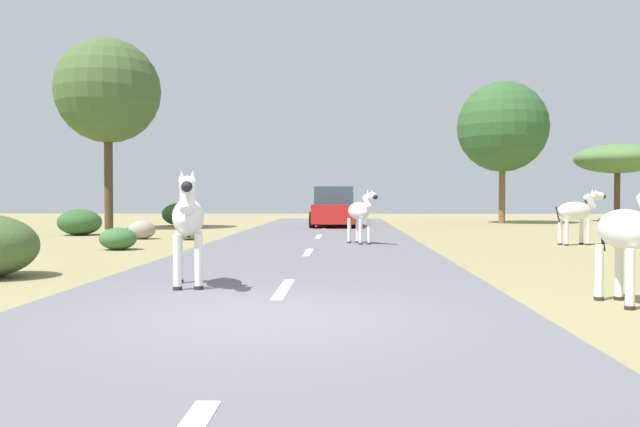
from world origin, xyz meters
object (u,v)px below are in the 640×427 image
(zebra_1, at_px, (360,212))
(tree_4, at_px, (108,91))
(bush_2, at_px, (181,214))
(rock_1, at_px, (189,235))
(rock_0, at_px, (142,230))
(car_0, at_px, (335,208))
(bush_3, at_px, (118,239))
(tree_5, at_px, (503,127))
(zebra_0, at_px, (188,219))
(zebra_4, at_px, (629,231))
(tree_3, at_px, (617,159))
(bush_0, at_px, (80,222))
(zebra_2, at_px, (577,212))

(zebra_1, height_order, tree_4, tree_4)
(bush_2, distance_m, rock_1, 10.46)
(rock_0, relative_size, rock_1, 1.49)
(tree_4, height_order, rock_1, tree_4)
(car_0, xyz_separation_m, bush_3, (-5.31, -12.10, -0.57))
(zebra_1, xyz_separation_m, tree_5, (7.55, 15.37, 3.96))
(zebra_0, height_order, rock_0, zebra_0)
(zebra_4, distance_m, tree_3, 29.46)
(tree_5, height_order, rock_0, tree_5)
(car_0, height_order, bush_2, car_0)
(zebra_0, height_order, rock_1, zebra_0)
(bush_3, bearing_deg, bush_2, 97.93)
(bush_2, bearing_deg, rock_1, -74.38)
(zebra_1, xyz_separation_m, bush_2, (-8.11, 12.25, -0.40))
(rock_1, bearing_deg, bush_0, 151.90)
(zebra_0, bearing_deg, rock_0, -82.19)
(tree_5, height_order, bush_0, tree_5)
(rock_0, bearing_deg, bush_3, -80.34)
(zebra_0, relative_size, zebra_1, 1.15)
(tree_5, height_order, bush_3, tree_5)
(zebra_2, bearing_deg, tree_4, -135.48)
(tree_3, height_order, bush_2, tree_3)
(zebra_0, relative_size, rock_0, 1.99)
(rock_0, bearing_deg, bush_0, 144.78)
(zebra_4, relative_size, rock_0, 1.89)
(rock_0, bearing_deg, tree_3, 35.32)
(tree_4, distance_m, tree_5, 19.02)
(tree_3, bearing_deg, zebra_2, -115.56)
(rock_0, bearing_deg, car_0, 52.83)
(zebra_4, xyz_separation_m, bush_0, (-12.80, 14.28, -0.46))
(bush_0, bearing_deg, car_0, 33.74)
(bush_0, bearing_deg, rock_0, -35.22)
(car_0, bearing_deg, tree_4, -167.50)
(zebra_2, distance_m, rock_1, 11.49)
(zebra_0, relative_size, bush_0, 1.12)
(car_0, relative_size, bush_3, 4.64)
(zebra_4, distance_m, rock_1, 14.56)
(bush_2, height_order, bush_3, bush_2)
(car_0, relative_size, tree_5, 0.61)
(zebra_2, bearing_deg, rock_1, -117.44)
(zebra_4, relative_size, bush_3, 1.73)
(car_0, distance_m, rock_1, 9.43)
(zebra_1, height_order, rock_0, zebra_1)
(zebra_1, bearing_deg, tree_5, -142.89)
(zebra_2, xyz_separation_m, tree_4, (-16.24, 8.13, 4.77))
(zebra_2, relative_size, tree_5, 0.22)
(car_0, bearing_deg, zebra_2, -54.18)
(car_0, height_order, tree_4, tree_4)
(zebra_0, bearing_deg, zebra_2, -146.56)
(zebra_2, bearing_deg, zebra_4, -35.18)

